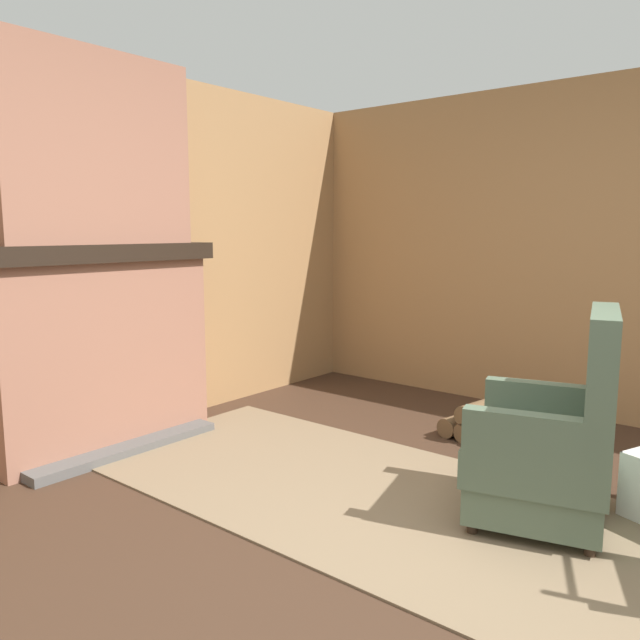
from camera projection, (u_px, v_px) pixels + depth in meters
ground_plane at (441, 576)px, 2.57m from camera, size 14.00×14.00×0.00m
wood_panel_wall_left at (81, 255)px, 4.06m from camera, size 0.06×5.87×2.51m
wood_panel_wall_back at (633, 252)px, 4.41m from camera, size 5.87×0.09×2.51m
fireplace_hearth at (103, 348)px, 4.02m from camera, size 0.54×1.54×1.32m
chimney_breast at (92, 149)px, 3.84m from camera, size 0.29×1.27×1.16m
area_rug at (403, 505)px, 3.21m from camera, size 3.85×1.52×0.01m
armchair at (550, 448)px, 2.99m from camera, size 0.79×0.84×1.05m
firewood_stack at (478, 424)px, 4.25m from camera, size 0.47×0.43×0.26m
storage_case at (153, 233)px, 4.28m from camera, size 0.14×0.23×0.13m
decorative_plate_on_mantel at (76, 225)px, 3.87m from camera, size 0.06×0.24×0.24m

